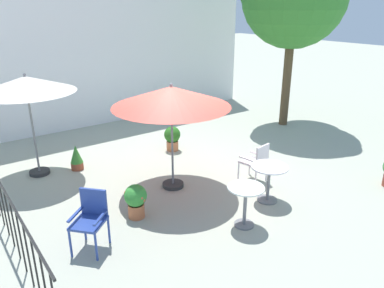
% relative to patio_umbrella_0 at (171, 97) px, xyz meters
% --- Properties ---
extents(ground_plane, '(60.00, 60.00, 0.00)m').
position_rel_patio_umbrella_0_xyz_m(ground_plane, '(0.54, 0.34, -1.90)').
color(ground_plane, '#A4A694').
extents(villa_facade, '(11.21, 0.30, 5.11)m').
position_rel_patio_umbrella_0_xyz_m(villa_facade, '(0.54, 5.09, 0.65)').
color(villa_facade, white).
rests_on(villa_facade, ground).
extents(terrace_railing, '(0.03, 5.95, 1.01)m').
position_rel_patio_umbrella_0_xyz_m(terrace_railing, '(-3.14, 0.34, -1.22)').
color(terrace_railing, black).
rests_on(terrace_railing, ground).
extents(patio_umbrella_0, '(2.31, 2.31, 2.17)m').
position_rel_patio_umbrella_0_xyz_m(patio_umbrella_0, '(0.00, 0.00, 0.00)').
color(patio_umbrella_0, '#2D2D2D').
rests_on(patio_umbrella_0, ground).
extents(patio_umbrella_1, '(2.00, 2.00, 2.25)m').
position_rel_patio_umbrella_0_xyz_m(patio_umbrella_1, '(-2.06, 2.29, 0.10)').
color(patio_umbrella_1, '#2D2D2D').
rests_on(patio_umbrella_1, ground).
extents(cafe_table_0, '(0.70, 0.70, 0.73)m').
position_rel_patio_umbrella_0_xyz_m(cafe_table_0, '(1.14, -1.57, -1.40)').
color(cafe_table_0, white).
rests_on(cafe_table_0, ground).
extents(cafe_table_1, '(0.62, 0.62, 0.74)m').
position_rel_patio_umbrella_0_xyz_m(cafe_table_1, '(0.18, -1.93, -1.40)').
color(cafe_table_1, white).
rests_on(cafe_table_1, ground).
extents(patio_chair_0, '(0.66, 0.66, 0.94)m').
position_rel_patio_umbrella_0_xyz_m(patio_chair_0, '(-2.14, -0.96, -1.36)').
color(patio_chair_0, '#29418F').
rests_on(patio_chair_0, ground).
extents(patio_chair_1, '(0.50, 0.54, 0.86)m').
position_rel_patio_umbrella_0_xyz_m(patio_chair_1, '(1.54, -0.86, -1.41)').
color(patio_chair_1, white).
rests_on(patio_chair_1, ground).
extents(potted_plant_0, '(0.42, 0.42, 0.64)m').
position_rel_patio_umbrella_0_xyz_m(potted_plant_0, '(1.13, 1.72, -1.55)').
color(potted_plant_0, '#BD6F45').
rests_on(potted_plant_0, ground).
extents(potted_plant_1, '(0.28, 0.28, 0.59)m').
position_rel_patio_umbrella_0_xyz_m(potted_plant_1, '(-1.29, 2.03, -1.61)').
color(potted_plant_1, '#97482E').
rests_on(potted_plant_1, ground).
extents(potted_plant_2, '(0.40, 0.40, 0.63)m').
position_rel_patio_umbrella_0_xyz_m(potted_plant_2, '(-1.18, -0.60, -1.55)').
color(potted_plant_2, '#B4623C').
rests_on(potted_plant_2, ground).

